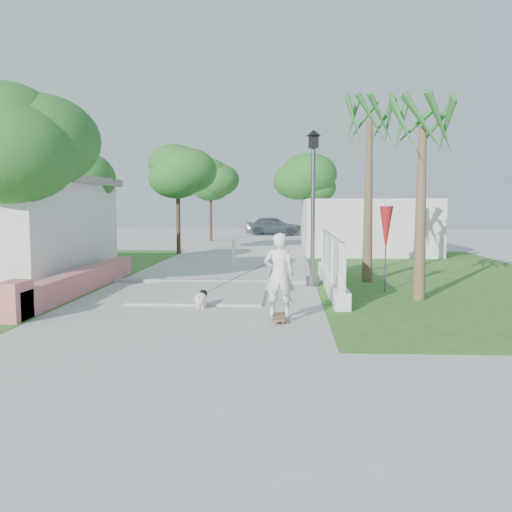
# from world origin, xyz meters

# --- Properties ---
(ground) EXTENTS (90.00, 90.00, 0.00)m
(ground) POSITION_xyz_m (0.00, 0.00, 0.00)
(ground) COLOR #B7B7B2
(ground) RESTS_ON ground
(path_strip) EXTENTS (3.20, 36.00, 0.06)m
(path_strip) POSITION_xyz_m (0.00, 20.00, 0.03)
(path_strip) COLOR #B7B7B2
(path_strip) RESTS_ON ground
(curb) EXTENTS (6.50, 0.25, 0.10)m
(curb) POSITION_xyz_m (0.00, 6.00, 0.05)
(curb) COLOR #999993
(curb) RESTS_ON ground
(grass_left) EXTENTS (8.00, 20.00, 0.01)m
(grass_left) POSITION_xyz_m (-7.00, 8.00, 0.01)
(grass_left) COLOR #2D641F
(grass_left) RESTS_ON ground
(grass_right) EXTENTS (8.00, 20.00, 0.01)m
(grass_right) POSITION_xyz_m (7.00, 8.00, 0.01)
(grass_right) COLOR #2D641F
(grass_right) RESTS_ON ground
(pink_wall) EXTENTS (0.45, 8.20, 0.80)m
(pink_wall) POSITION_xyz_m (-3.30, 3.55, 0.31)
(pink_wall) COLOR #C06F62
(pink_wall) RESTS_ON ground
(lattice_fence) EXTENTS (0.35, 7.00, 1.50)m
(lattice_fence) POSITION_xyz_m (3.40, 5.00, 0.54)
(lattice_fence) COLOR white
(lattice_fence) RESTS_ON ground
(building_right) EXTENTS (6.00, 8.00, 2.60)m
(building_right) POSITION_xyz_m (6.00, 18.00, 1.30)
(building_right) COLOR silver
(building_right) RESTS_ON ground
(street_lamp) EXTENTS (0.44, 0.44, 4.44)m
(street_lamp) POSITION_xyz_m (2.90, 5.50, 2.43)
(street_lamp) COLOR #59595E
(street_lamp) RESTS_ON ground
(bollard) EXTENTS (0.14, 0.14, 1.09)m
(bollard) POSITION_xyz_m (0.20, 10.00, 0.58)
(bollard) COLOR white
(bollard) RESTS_ON ground
(patio_umbrella) EXTENTS (0.36, 0.36, 2.30)m
(patio_umbrella) POSITION_xyz_m (4.80, 4.50, 1.69)
(patio_umbrella) COLOR #59595E
(patio_umbrella) RESTS_ON ground
(tree_left_near) EXTENTS (3.60, 3.60, 5.28)m
(tree_left_near) POSITION_xyz_m (-4.48, 2.98, 3.82)
(tree_left_near) COLOR #4C3826
(tree_left_near) RESTS_ON ground
(tree_left_mid) EXTENTS (3.20, 3.20, 4.85)m
(tree_left_mid) POSITION_xyz_m (-5.48, 8.48, 3.50)
(tree_left_mid) COLOR #4C3826
(tree_left_mid) RESTS_ON ground
(tree_path_left) EXTENTS (3.40, 3.40, 5.23)m
(tree_path_left) POSITION_xyz_m (-2.98, 15.98, 3.82)
(tree_path_left) COLOR #4C3826
(tree_path_left) RESTS_ON ground
(tree_path_right) EXTENTS (3.00, 3.00, 4.79)m
(tree_path_right) POSITION_xyz_m (3.22, 19.98, 3.49)
(tree_path_right) COLOR #4C3826
(tree_path_right) RESTS_ON ground
(tree_path_far) EXTENTS (3.20, 3.20, 5.17)m
(tree_path_far) POSITION_xyz_m (-2.78, 25.98, 3.82)
(tree_path_far) COLOR #4C3826
(tree_path_far) RESTS_ON ground
(palm_far) EXTENTS (1.80, 1.80, 5.30)m
(palm_far) POSITION_xyz_m (4.60, 6.50, 4.48)
(palm_far) COLOR brown
(palm_far) RESTS_ON ground
(palm_near) EXTENTS (1.80, 1.80, 4.70)m
(palm_near) POSITION_xyz_m (5.40, 3.20, 3.95)
(palm_near) COLOR brown
(palm_near) RESTS_ON ground
(skateboarder) EXTENTS (2.09, 1.95, 1.78)m
(skateboarder) POSITION_xyz_m (1.19, 1.10, 0.77)
(skateboarder) COLOR brown
(skateboarder) RESTS_ON ground
(dog) EXTENTS (0.32, 0.62, 0.42)m
(dog) POSITION_xyz_m (0.25, 1.79, 0.23)
(dog) COLOR white
(dog) RESTS_ON ground
(parked_car) EXTENTS (4.39, 2.00, 1.46)m
(parked_car) POSITION_xyz_m (1.12, 33.28, 0.73)
(parked_car) COLOR #B0B2B8
(parked_car) RESTS_ON ground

